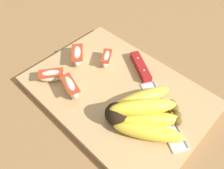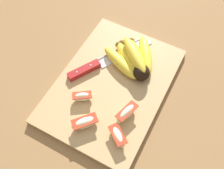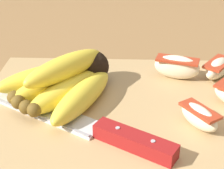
{
  "view_description": "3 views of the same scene",
  "coord_description": "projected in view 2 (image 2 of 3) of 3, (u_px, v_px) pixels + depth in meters",
  "views": [
    {
      "loc": [
        0.23,
        -0.25,
        0.43
      ],
      "look_at": [
        0.0,
        -0.02,
        0.04
      ],
      "focal_mm": 35.68,
      "sensor_mm": 36.0,
      "label": 1
    },
    {
      "loc": [
        -0.33,
        -0.19,
        0.66
      ],
      "look_at": [
        -0.01,
        -0.02,
        0.05
      ],
      "focal_mm": 41.81,
      "sensor_mm": 36.0,
      "label": 2
    },
    {
      "loc": [
        0.02,
        0.4,
        0.27
      ],
      "look_at": [
        0.03,
        -0.02,
        0.04
      ],
      "focal_mm": 56.02,
      "sensor_mm": 36.0,
      "label": 3
    }
  ],
  "objects": [
    {
      "name": "apple_wedge_extra",
      "position": [
        127.0,
        113.0,
        0.67
      ],
      "size": [
        0.07,
        0.04,
        0.04
      ],
      "color": "#F4E5C1",
      "rests_on": "cutting_board"
    },
    {
      "name": "chefs_knife",
      "position": [
        99.0,
        63.0,
        0.77
      ],
      "size": [
        0.26,
        0.17,
        0.02
      ],
      "color": "silver",
      "rests_on": "cutting_board"
    },
    {
      "name": "apple_wedge_near",
      "position": [
        85.0,
        123.0,
        0.66
      ],
      "size": [
        0.07,
        0.07,
        0.03
      ],
      "color": "#F4E5C1",
      "rests_on": "cutting_board"
    },
    {
      "name": "apple_wedge_far",
      "position": [
        82.0,
        97.0,
        0.7
      ],
      "size": [
        0.05,
        0.06,
        0.03
      ],
      "color": "#F4E5C1",
      "rests_on": "cutting_board"
    },
    {
      "name": "ground_plane",
      "position": [
        108.0,
        88.0,
        0.76
      ],
      "size": [
        6.0,
        6.0,
        0.0
      ],
      "primitive_type": "plane",
      "color": "olive"
    },
    {
      "name": "apple_wedge_middle",
      "position": [
        118.0,
        136.0,
        0.65
      ],
      "size": [
        0.06,
        0.07,
        0.03
      ],
      "color": "#F4E5C1",
      "rests_on": "cutting_board"
    },
    {
      "name": "cutting_board",
      "position": [
        112.0,
        85.0,
        0.75
      ],
      "size": [
        0.42,
        0.29,
        0.02
      ],
      "primitive_type": "cube",
      "color": "tan",
      "rests_on": "ground_plane"
    },
    {
      "name": "banana_bunch",
      "position": [
        134.0,
        59.0,
        0.76
      ],
      "size": [
        0.17,
        0.18,
        0.06
      ],
      "color": "black",
      "rests_on": "cutting_board"
    }
  ]
}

